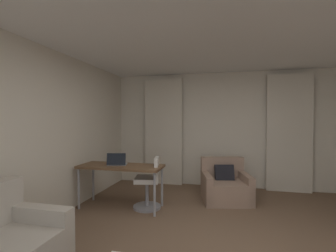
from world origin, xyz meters
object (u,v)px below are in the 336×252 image
desk_chair (149,186)px  laptop (117,163)px  armchair (225,187)px  desk (121,169)px

desk_chair → laptop: (-0.56, -0.09, 0.39)m
laptop → armchair: bearing=23.6°
desk_chair → laptop: 0.69m
desk → armchair: bearing=24.4°
armchair → laptop: (-1.84, -0.80, 0.52)m
armchair → desk_chair: desk_chair is taller
desk → laptop: 0.13m
desk → laptop: bearing=-178.0°
desk → desk_chair: bearing=10.2°
armchair → desk_chair: (-1.28, -0.71, 0.13)m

